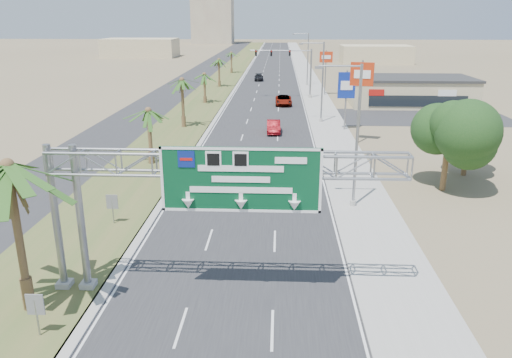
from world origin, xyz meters
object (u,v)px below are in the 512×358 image
object	(u,v)px
signal_mast	(298,69)
car_left_lane	(208,160)
sign_gantry	(207,175)
pole_sign_blue	(347,87)
palm_near	(7,167)
car_far	(259,77)
car_mid_lane	(274,127)
store_building	(410,92)
pole_sign_red_near	(362,79)
pole_sign_red_far	(326,60)
car_right_lane	(284,100)

from	to	relation	value
signal_mast	car_left_lane	bearing A→B (deg)	-102.95
sign_gantry	car_left_lane	xyz separation A→B (m)	(-3.15, 21.26, -5.39)
sign_gantry	signal_mast	size ratio (longest dim) A/B	1.63
signal_mast	pole_sign_blue	xyz separation A→B (m)	(4.77, -24.50, 0.24)
palm_near	car_far	xyz separation A→B (m)	(6.86, 87.67, -6.26)
sign_gantry	car_mid_lane	bearing A→B (deg)	85.89
sign_gantry	store_building	size ratio (longest dim) A/B	0.93
store_building	car_far	xyz separation A→B (m)	(-24.34, 29.67, -1.33)
palm_near	car_mid_lane	world-z (taller)	palm_near
car_left_lane	pole_sign_red_near	bearing A→B (deg)	27.33
store_building	pole_sign_red_near	xyz separation A→B (m)	(-11.36, -24.77, 4.80)
sign_gantry	pole_sign_blue	distance (m)	39.14
store_building	pole_sign_red_far	distance (m)	15.88
car_mid_lane	car_right_lane	world-z (taller)	car_right_lane
store_building	car_right_lane	xyz separation A→B (m)	(-19.24, -1.06, -1.26)
palm_near	signal_mast	xyz separation A→B (m)	(14.37, 63.97, -2.08)
car_far	pole_sign_red_near	bearing A→B (deg)	-78.89
car_mid_lane	car_right_lane	size ratio (longest dim) A/B	0.83
palm_near	car_right_lane	bearing A→B (deg)	78.13
pole_sign_blue	store_building	bearing A→B (deg)	56.93
car_far	pole_sign_blue	xyz separation A→B (m)	(12.28, -48.20, 4.42)
car_right_lane	pole_sign_red_far	world-z (taller)	pole_sign_red_far
car_left_lane	pole_sign_red_far	size ratio (longest dim) A/B	0.52
car_mid_lane	pole_sign_red_near	distance (m)	11.81
sign_gantry	store_building	world-z (taller)	sign_gantry
signal_mast	car_mid_lane	xyz separation A→B (m)	(-3.67, -26.37, -4.12)
signal_mast	car_far	distance (m)	25.21
sign_gantry	car_mid_lane	xyz separation A→B (m)	(2.56, 35.68, -5.33)
palm_near	pole_sign_red_far	world-z (taller)	palm_near
sign_gantry	pole_sign_red_far	distance (m)	66.52
palm_near	car_right_lane	world-z (taller)	palm_near
car_far	pole_sign_red_far	xyz separation A→B (m)	(12.25, -20.14, 5.24)
car_mid_lane	pole_sign_blue	xyz separation A→B (m)	(8.44, 1.87, 4.36)
car_mid_lane	pole_sign_blue	distance (m)	9.68
pole_sign_blue	car_right_lane	bearing A→B (deg)	112.34
signal_mast	palm_near	bearing A→B (deg)	-102.66
palm_near	car_right_lane	xyz separation A→B (m)	(11.96, 56.94, -6.19)
car_mid_lane	car_far	size ratio (longest dim) A/B	0.96
car_left_lane	car_mid_lane	distance (m)	15.51
signal_mast	pole_sign_red_near	xyz separation A→B (m)	(5.46, -30.75, 1.95)
palm_near	pole_sign_blue	bearing A→B (deg)	64.13
car_far	pole_sign_red_far	world-z (taller)	pole_sign_red_far
palm_near	car_far	bearing A→B (deg)	85.52
palm_near	signal_mast	bearing A→B (deg)	77.34
palm_near	signal_mast	world-z (taller)	palm_near
signal_mast	pole_sign_red_far	distance (m)	6.02
pole_sign_red_near	pole_sign_red_far	xyz separation A→B (m)	(-0.72, 34.30, -0.89)
sign_gantry	pole_sign_red_far	world-z (taller)	pole_sign_red_far
signal_mast	pole_sign_red_near	size ratio (longest dim) A/B	1.18
palm_near	store_building	bearing A→B (deg)	61.72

